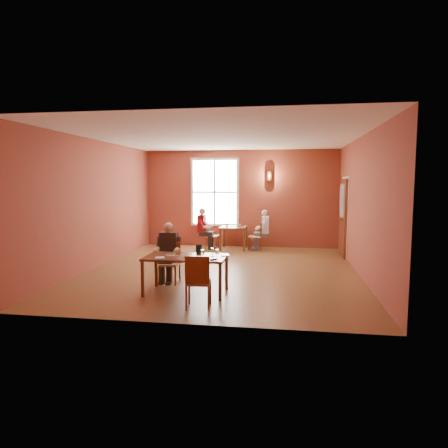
# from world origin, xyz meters

# --- Properties ---
(ground) EXTENTS (6.00, 7.00, 0.01)m
(ground) POSITION_xyz_m (0.00, 0.00, 0.00)
(ground) COLOR brown
(ground) RESTS_ON ground
(wall_back) EXTENTS (6.00, 0.04, 3.00)m
(wall_back) POSITION_xyz_m (0.00, 3.50, 1.50)
(wall_back) COLOR brown
(wall_back) RESTS_ON ground
(wall_front) EXTENTS (6.00, 0.04, 3.00)m
(wall_front) POSITION_xyz_m (0.00, -3.50, 1.50)
(wall_front) COLOR brown
(wall_front) RESTS_ON ground
(wall_left) EXTENTS (0.04, 7.00, 3.00)m
(wall_left) POSITION_xyz_m (-3.00, 0.00, 1.50)
(wall_left) COLOR brown
(wall_left) RESTS_ON ground
(wall_right) EXTENTS (0.04, 7.00, 3.00)m
(wall_right) POSITION_xyz_m (3.00, 0.00, 1.50)
(wall_right) COLOR brown
(wall_right) RESTS_ON ground
(ceiling) EXTENTS (6.00, 7.00, 0.04)m
(ceiling) POSITION_xyz_m (0.00, 0.00, 3.00)
(ceiling) COLOR white
(ceiling) RESTS_ON wall_back
(window) EXTENTS (1.36, 0.10, 1.96)m
(window) POSITION_xyz_m (-0.80, 3.45, 1.70)
(window) COLOR white
(window) RESTS_ON wall_back
(door) EXTENTS (0.12, 1.04, 2.10)m
(door) POSITION_xyz_m (2.94, 2.30, 1.05)
(door) COLOR maroon
(door) RESTS_ON ground
(wall_sconce) EXTENTS (0.16, 0.16, 0.28)m
(wall_sconce) POSITION_xyz_m (0.90, 3.40, 2.20)
(wall_sconce) COLOR brown
(wall_sconce) RESTS_ON wall_back
(main_table) EXTENTS (1.46, 0.82, 0.68)m
(main_table) POSITION_xyz_m (-0.37, -1.95, 0.34)
(main_table) COLOR brown
(main_table) RESTS_ON ground
(chair_diner_main) EXTENTS (0.36, 0.36, 0.81)m
(chair_diner_main) POSITION_xyz_m (-0.87, -1.30, 0.41)
(chair_diner_main) COLOR brown
(chair_diner_main) RESTS_ON ground
(diner_main) EXTENTS (0.46, 0.46, 1.16)m
(diner_main) POSITION_xyz_m (-0.87, -1.33, 0.58)
(diner_main) COLOR #3F2922
(diner_main) RESTS_ON ground
(chair_empty) EXTENTS (0.42, 0.42, 0.87)m
(chair_empty) POSITION_xyz_m (0.04, -2.73, 0.43)
(chair_empty) COLOR #593119
(chair_empty) RESTS_ON ground
(plate_food) EXTENTS (0.26, 0.26, 0.03)m
(plate_food) POSITION_xyz_m (-0.62, -1.94, 0.70)
(plate_food) COLOR white
(plate_food) RESTS_ON main_table
(sandwich) EXTENTS (0.11, 0.11, 0.10)m
(sandwich) POSITION_xyz_m (-0.53, -1.90, 0.73)
(sandwich) COLOR tan
(sandwich) RESTS_ON main_table
(goblet_a) EXTENTS (0.08, 0.08, 0.16)m
(goblet_a) POSITION_xyz_m (0.11, -1.89, 0.76)
(goblet_a) COLOR silver
(goblet_a) RESTS_ON main_table
(goblet_b) EXTENTS (0.08, 0.08, 0.17)m
(goblet_b) POSITION_xyz_m (0.23, -2.06, 0.77)
(goblet_b) COLOR white
(goblet_b) RESTS_ON main_table
(goblet_c) EXTENTS (0.08, 0.08, 0.17)m
(goblet_c) POSITION_xyz_m (-0.01, -2.15, 0.77)
(goblet_c) COLOR white
(goblet_c) RESTS_ON main_table
(menu_stand) EXTENTS (0.11, 0.08, 0.17)m
(menu_stand) POSITION_xyz_m (-0.19, -1.65, 0.77)
(menu_stand) COLOR black
(menu_stand) RESTS_ON main_table
(knife) EXTENTS (0.19, 0.03, 0.00)m
(knife) POSITION_xyz_m (-0.44, -2.17, 0.68)
(knife) COLOR white
(knife) RESTS_ON main_table
(napkin) EXTENTS (0.19, 0.19, 0.01)m
(napkin) POSITION_xyz_m (-0.79, -2.15, 0.69)
(napkin) COLOR white
(napkin) RESTS_ON main_table
(side_plate) EXTENTS (0.18, 0.18, 0.01)m
(side_plate) POSITION_xyz_m (0.32, -1.77, 0.69)
(side_plate) COLOR silver
(side_plate) RESTS_ON main_table
(sunglasses) EXTENTS (0.13, 0.08, 0.02)m
(sunglasses) POSITION_xyz_m (0.18, -2.21, 0.69)
(sunglasses) COLOR black
(sunglasses) RESTS_ON main_table
(second_table) EXTENTS (0.78, 0.78, 0.69)m
(second_table) POSITION_xyz_m (-0.13, 2.91, 0.34)
(second_table) COLOR brown
(second_table) RESTS_ON ground
(chair_diner_white) EXTENTS (0.37, 0.37, 0.84)m
(chair_diner_white) POSITION_xyz_m (0.52, 2.91, 0.42)
(chair_diner_white) COLOR #452012
(chair_diner_white) RESTS_ON ground
(diner_white) EXTENTS (0.46, 0.46, 1.16)m
(diner_white) POSITION_xyz_m (0.55, 2.91, 0.58)
(diner_white) COLOR silver
(diner_white) RESTS_ON ground
(chair_diner_maroon) EXTENTS (0.36, 0.36, 0.82)m
(chair_diner_maroon) POSITION_xyz_m (-0.78, 2.91, 0.41)
(chair_diner_maroon) COLOR #432212
(chair_diner_maroon) RESTS_ON ground
(diner_maroon) EXTENTS (0.48, 0.48, 1.20)m
(diner_maroon) POSITION_xyz_m (-0.81, 2.91, 0.60)
(diner_maroon) COLOR #551817
(diner_maroon) RESTS_ON ground
(cup_a) EXTENTS (0.14, 0.14, 0.09)m
(cup_a) POSITION_xyz_m (0.04, 2.83, 0.73)
(cup_a) COLOR white
(cup_a) RESTS_ON second_table
(cup_b) EXTENTS (0.11, 0.11, 0.08)m
(cup_b) POSITION_xyz_m (-0.35, 3.02, 0.73)
(cup_b) COLOR white
(cup_b) RESTS_ON second_table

